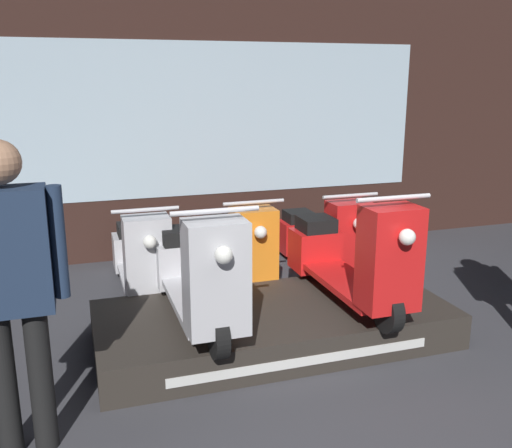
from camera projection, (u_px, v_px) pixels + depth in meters
ground_plane at (378, 443)px, 3.24m from camera, size 30.00×30.00×0.00m
shop_wall_back at (210, 115)px, 6.44m from camera, size 9.15×0.09×3.20m
display_platform at (274, 324)px, 4.47m from camera, size 2.73×1.23×0.27m
scooter_display_left at (198, 275)px, 4.09m from camera, size 0.55×1.68×0.98m
scooter_display_right at (352, 258)px, 4.46m from camera, size 0.55×1.68×0.98m
scooter_backrow_0 at (141, 259)px, 5.33m from camera, size 0.55×1.68×0.98m
scooter_backrow_1 at (237, 250)px, 5.61m from camera, size 0.55×1.68×0.98m
scooter_backrow_2 at (324, 241)px, 5.89m from camera, size 0.55×1.68×0.98m
person_left_browsing at (11, 278)px, 2.94m from camera, size 0.57×0.23×1.73m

